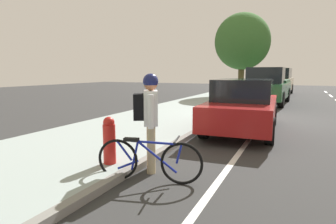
{
  "coord_description": "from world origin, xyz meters",
  "views": [
    {
      "loc": [
        -0.98,
        10.63,
        1.74
      ],
      "look_at": [
        0.67,
        7.04,
        1.17
      ],
      "focal_mm": 30.3,
      "sensor_mm": 36.0,
      "label": 1
    }
  ],
  "objects": [
    {
      "name": "parked_sedan_red_mid",
      "position": [
        0.45,
        2.23,
        0.75
      ],
      "size": [
        2.01,
        4.49,
        1.52
      ],
      "color": "maroon",
      "rests_on": "ground"
    },
    {
      "name": "parked_pickup_green_second",
      "position": [
        0.52,
        -5.55,
        0.9
      ],
      "size": [
        2.21,
        5.38,
        1.95
      ],
      "color": "#1E512D",
      "rests_on": "ground"
    },
    {
      "name": "sidewalk",
      "position": [
        3.51,
        0.0,
        0.06
      ],
      "size": [
        3.74,
        36.19,
        0.12
      ],
      "primitive_type": "cube",
      "color": "#96A4A2",
      "rests_on": "ground"
    },
    {
      "name": "ground",
      "position": [
        0.0,
        0.0,
        0.0
      ],
      "size": [
        57.9,
        57.9,
        0.0
      ],
      "primitive_type": "plane",
      "color": "#303030"
    },
    {
      "name": "curb_edge",
      "position": [
        1.56,
        0.0,
        0.06
      ],
      "size": [
        0.16,
        36.19,
        0.12
      ],
      "primitive_type": "cube",
      "color": "gray",
      "rests_on": "ground"
    },
    {
      "name": "fire_hydrant",
      "position": [
        1.99,
        6.64,
        0.55
      ],
      "size": [
        0.22,
        0.22,
        0.84
      ],
      "color": "red",
      "rests_on": "sidewalk"
    },
    {
      "name": "cyclist_with_backpack",
      "position": [
        1.32,
        6.41,
        1.04
      ],
      "size": [
        0.52,
        0.56,
        1.71
      ],
      "color": "#C6B284",
      "rests_on": "ground"
    },
    {
      "name": "bicycle_at_curb",
      "position": [
        1.1,
        6.84,
        0.36
      ],
      "size": [
        1.68,
        0.54,
        0.73
      ],
      "color": "black",
      "rests_on": "ground"
    },
    {
      "name": "street_tree_near_cyclist",
      "position": [
        2.61,
        -9.19,
        3.72
      ],
      "size": [
        3.67,
        3.67,
        5.5
      ],
      "color": "brown",
      "rests_on": "sidewalk"
    },
    {
      "name": "lane_stripe_bike_edge",
      "position": [
        0.09,
        0.0,
        0.0
      ],
      "size": [
        0.12,
        36.19,
        0.01
      ],
      "primitive_type": "cube",
      "color": "white",
      "rests_on": "ground"
    },
    {
      "name": "parked_suv_tan_nearest",
      "position": [
        0.43,
        -12.62,
        1.03
      ],
      "size": [
        2.11,
        4.77,
        1.99
      ],
      "color": "tan",
      "rests_on": "ground"
    }
  ]
}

